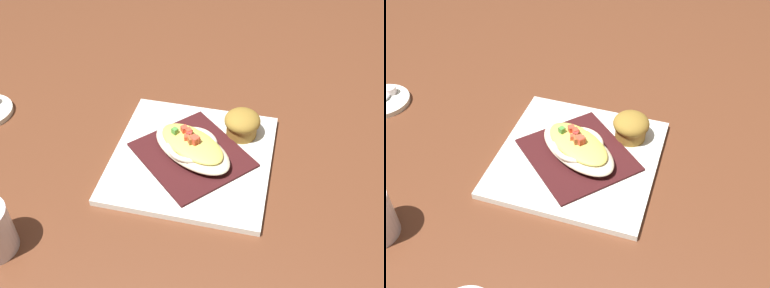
# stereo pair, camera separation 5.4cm
# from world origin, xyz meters

# --- Properties ---
(ground_plane) EXTENTS (2.60, 2.60, 0.00)m
(ground_plane) POSITION_xyz_m (0.00, 0.00, 0.00)
(ground_plane) COLOR brown
(square_plate) EXTENTS (0.33, 0.33, 0.01)m
(square_plate) POSITION_xyz_m (0.00, 0.00, 0.01)
(square_plate) COLOR white
(square_plate) RESTS_ON ground_plane
(folded_napkin) EXTENTS (0.26, 0.25, 0.00)m
(folded_napkin) POSITION_xyz_m (0.00, 0.00, 0.02)
(folded_napkin) COLOR #3D1517
(folded_napkin) RESTS_ON square_plate
(gratin_dish) EXTENTS (0.18, 0.19, 0.05)m
(gratin_dish) POSITION_xyz_m (0.00, 0.00, 0.04)
(gratin_dish) COLOR beige
(gratin_dish) RESTS_ON folded_napkin
(muffin) EXTENTS (0.07, 0.07, 0.05)m
(muffin) POSITION_xyz_m (0.07, -0.09, 0.04)
(muffin) COLOR olive
(muffin) RESTS_ON square_plate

